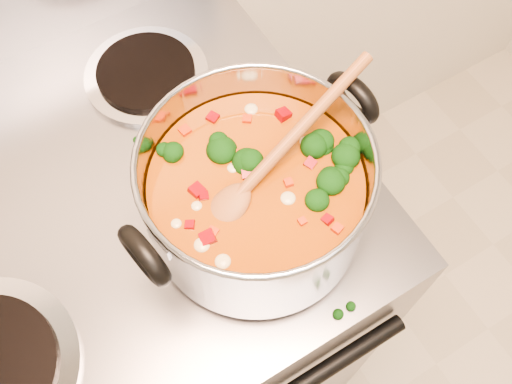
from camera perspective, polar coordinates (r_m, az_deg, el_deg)
electric_range at (r=1.21m, az=-11.74°, el=-10.68°), size 0.75×0.68×1.08m
stockpot at (r=0.68m, az=-0.01°, el=-0.20°), size 0.33×0.27×0.16m
wooden_spoon at (r=0.64m, az=0.83°, el=2.43°), size 0.26×0.09×0.10m
cooktop_crumbs at (r=0.70m, az=-3.56°, el=-13.81°), size 0.25×0.32×0.01m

